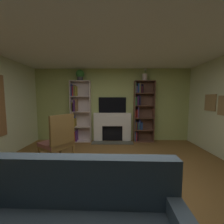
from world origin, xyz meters
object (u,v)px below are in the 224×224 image
(bookshelf_left, at_px, (79,112))
(tv, at_px, (112,105))
(fireplace, at_px, (112,126))
(potted_plant, at_px, (80,75))
(armchair, at_px, (59,140))
(vase_with_flowers, at_px, (145,77))
(bookshelf_right, at_px, (141,111))

(bookshelf_left, bearing_deg, tv, 3.89)
(fireplace, distance_m, tv, 0.76)
(fireplace, distance_m, bookshelf_left, 1.29)
(fireplace, bearing_deg, potted_plant, -177.87)
(potted_plant, xyz_separation_m, armchair, (-0.12, -1.69, -1.75))
(potted_plant, height_order, armchair, potted_plant)
(tv, bearing_deg, vase_with_flowers, -6.29)
(bookshelf_right, xyz_separation_m, vase_with_flowers, (0.09, -0.05, 1.16))
(bookshelf_left, xyz_separation_m, vase_with_flowers, (2.28, -0.04, 1.20))
(bookshelf_right, height_order, potted_plant, potted_plant)
(tv, bearing_deg, potted_plant, -173.76)
(armchair, bearing_deg, bookshelf_right, 37.92)
(tv, height_order, vase_with_flowers, vase_with_flowers)
(tv, xyz_separation_m, armchair, (-1.21, -1.81, -0.72))
(fireplace, relative_size, potted_plant, 3.72)
(fireplace, bearing_deg, vase_with_flowers, -2.18)
(tv, height_order, bookshelf_left, bookshelf_left)
(bookshelf_right, bearing_deg, fireplace, -179.77)
(bookshelf_right, height_order, armchair, bookshelf_right)
(bookshelf_right, relative_size, armchair, 1.83)
(potted_plant, bearing_deg, bookshelf_left, 154.84)
(fireplace, relative_size, bookshelf_right, 0.66)
(bookshelf_right, bearing_deg, potted_plant, -178.78)
(tv, xyz_separation_m, bookshelf_left, (-1.18, -0.08, -0.24))
(bookshelf_left, xyz_separation_m, armchair, (-0.03, -1.73, -0.48))
(tv, bearing_deg, fireplace, -90.00)
(tv, distance_m, armchair, 2.30)
(tv, bearing_deg, armchair, -123.86)
(bookshelf_left, height_order, vase_with_flowers, vase_with_flowers)
(fireplace, height_order, potted_plant, potted_plant)
(vase_with_flowers, bearing_deg, armchair, -143.85)
(tv, bearing_deg, bookshelf_right, -4.25)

